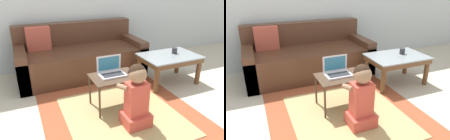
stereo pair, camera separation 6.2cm
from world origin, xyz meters
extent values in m
plane|color=beige|center=(0.00, 0.00, 0.00)|extent=(16.00, 16.00, 0.00)
cube|color=#9E4C2D|center=(0.01, -0.25, 0.00)|extent=(1.76, 1.89, 0.01)
cube|color=tan|center=(0.01, -0.25, 0.01)|extent=(1.27, 1.36, 0.00)
cube|color=#4C2D1E|center=(-0.06, 1.11, 0.22)|extent=(1.99, 0.91, 0.45)
cube|color=#4C2D1E|center=(-0.06, 1.46, 0.63)|extent=(1.99, 0.20, 0.37)
cube|color=#4C2D1E|center=(-0.97, 1.11, 0.28)|extent=(0.16, 0.91, 0.55)
cube|color=#4C2D1E|center=(0.86, 1.11, 0.28)|extent=(0.16, 0.91, 0.55)
cube|color=#B24C3D|center=(-0.67, 1.29, 0.63)|extent=(0.36, 0.14, 0.36)
cube|color=gray|center=(1.06, 0.29, 0.43)|extent=(0.85, 0.58, 0.02)
cube|color=brown|center=(1.06, 0.29, 0.38)|extent=(0.82, 0.56, 0.07)
cylinder|color=brown|center=(0.69, 0.05, 0.21)|extent=(0.07, 0.07, 0.42)
cylinder|color=brown|center=(1.44, 0.05, 0.21)|extent=(0.07, 0.07, 0.42)
cylinder|color=brown|center=(0.69, 0.53, 0.21)|extent=(0.07, 0.07, 0.42)
cylinder|color=brown|center=(1.44, 0.53, 0.21)|extent=(0.07, 0.07, 0.42)
cube|color=#4C3828|center=(0.01, -0.03, 0.41)|extent=(0.56, 0.39, 0.02)
cylinder|color=#4C3828|center=(-0.24, -0.21, 0.20)|extent=(0.02, 0.02, 0.40)
cylinder|color=#4C3828|center=(0.27, -0.21, 0.20)|extent=(0.02, 0.02, 0.40)
cylinder|color=#4C3828|center=(-0.24, 0.14, 0.20)|extent=(0.02, 0.02, 0.40)
cylinder|color=#4C3828|center=(0.27, 0.14, 0.20)|extent=(0.02, 0.02, 0.40)
cube|color=silver|center=(0.00, -0.01, 0.43)|extent=(0.31, 0.21, 0.02)
cube|color=#28282D|center=(0.00, -0.03, 0.44)|extent=(0.26, 0.13, 0.00)
cube|color=silver|center=(0.00, 0.09, 0.54)|extent=(0.31, 0.01, 0.20)
cube|color=teal|center=(0.00, 0.09, 0.54)|extent=(0.27, 0.00, 0.16)
ellipsoid|color=black|center=(0.22, -0.06, 0.44)|extent=(0.07, 0.09, 0.04)
cube|color=#CC4C3D|center=(0.07, -0.47, 0.07)|extent=(0.29, 0.26, 0.15)
cube|color=#CC4C3D|center=(0.07, -0.47, 0.33)|extent=(0.21, 0.17, 0.36)
sphere|color=#9E7556|center=(0.07, -0.47, 0.60)|extent=(0.19, 0.19, 0.19)
sphere|color=black|center=(0.07, -0.46, 0.62)|extent=(0.18, 0.18, 0.18)
cylinder|color=#9E7556|center=(-0.03, -0.35, 0.42)|extent=(0.06, 0.25, 0.13)
cylinder|color=#9E7556|center=(0.17, -0.35, 0.42)|extent=(0.06, 0.25, 0.13)
cylinder|color=#2D2D33|center=(1.18, 0.33, 0.48)|extent=(0.08, 0.08, 0.09)
camera|label=1|loc=(-0.96, -2.18, 1.48)|focal=35.00mm
camera|label=2|loc=(-0.90, -2.20, 1.48)|focal=35.00mm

